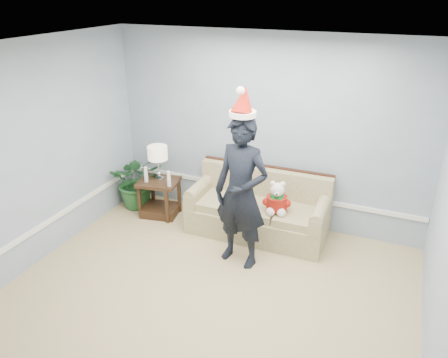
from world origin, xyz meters
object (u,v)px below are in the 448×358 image
at_px(table_lamp, 158,154).
at_px(side_table, 160,201).
at_px(houseplant, 137,180).
at_px(teddy_bear, 277,201).
at_px(man, 241,193).
at_px(sofa, 259,211).

bearing_deg(table_lamp, side_table, -70.44).
height_order(houseplant, teddy_bear, teddy_bear).
relative_size(table_lamp, man, 0.27).
bearing_deg(side_table, teddy_bear, -2.45).
height_order(table_lamp, teddy_bear, table_lamp).
relative_size(side_table, man, 0.35).
bearing_deg(man, table_lamp, 165.28).
distance_m(sofa, side_table, 1.55).
relative_size(sofa, table_lamp, 3.69).
bearing_deg(table_lamp, teddy_bear, -4.09).
xyz_separation_m(side_table, man, (1.56, -0.66, 0.73)).
height_order(sofa, teddy_bear, teddy_bear).
distance_m(sofa, table_lamp, 1.69).
bearing_deg(table_lamp, man, -24.21).
distance_m(table_lamp, teddy_bear, 1.89).
bearing_deg(man, houseplant, 168.64).
distance_m(sofa, houseplant, 1.99).
height_order(side_table, table_lamp, table_lamp).
relative_size(houseplant, teddy_bear, 1.96).
distance_m(sofa, teddy_bear, 0.48).
height_order(houseplant, man, man).
relative_size(sofa, man, 1.00).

